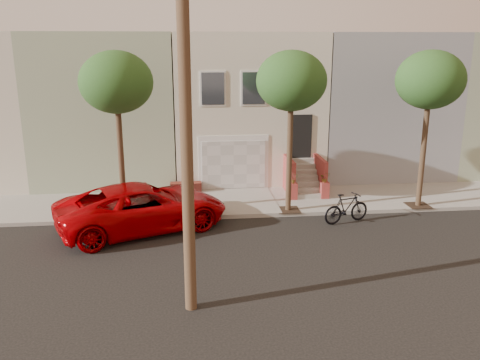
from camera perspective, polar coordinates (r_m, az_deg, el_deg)
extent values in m
plane|color=black|center=(16.64, 4.76, -8.34)|extent=(90.00, 90.00, 0.00)
cube|color=gray|center=(21.55, 2.12, -2.48)|extent=(40.00, 3.70, 0.15)
cube|color=beige|center=(26.49, 0.38, 8.81)|extent=(7.00, 8.00, 7.00)
cube|color=#91A182|center=(26.60, -14.50, 8.36)|extent=(6.50, 8.00, 7.00)
cube|color=gray|center=(28.08, 14.47, 8.71)|extent=(6.50, 8.00, 7.00)
cube|color=silver|center=(22.88, -0.75, 2.04)|extent=(3.20, 0.12, 2.50)
cube|color=silver|center=(22.85, -0.73, 1.76)|extent=(2.90, 0.06, 2.20)
cube|color=gray|center=(21.42, -0.26, -2.34)|extent=(3.20, 3.70, 0.02)
cube|color=maroon|center=(22.74, -6.19, -0.82)|extent=(1.40, 0.45, 0.44)
cube|color=black|center=(23.09, 6.97, 4.96)|extent=(1.00, 0.06, 2.00)
cube|color=#3F4751|center=(22.23, -3.11, 10.38)|extent=(1.00, 0.06, 1.40)
cube|color=silver|center=(22.25, -3.12, 10.38)|extent=(1.15, 0.05, 1.55)
cube|color=#3F4751|center=(22.40, 1.57, 10.43)|extent=(1.00, 0.06, 1.40)
cube|color=silver|center=(22.42, 1.56, 10.44)|extent=(1.15, 0.05, 1.55)
cube|color=#3F4751|center=(22.71, 6.15, 10.42)|extent=(1.00, 0.06, 1.40)
cube|color=silver|center=(22.73, 6.14, 10.43)|extent=(1.15, 0.05, 1.55)
cube|color=gray|center=(21.94, 7.81, -1.81)|extent=(1.20, 0.28, 0.20)
cube|color=gray|center=(22.14, 7.66, -1.10)|extent=(1.20, 0.28, 0.20)
cube|color=gray|center=(22.35, 7.51, -0.41)|extent=(1.20, 0.28, 0.20)
cube|color=gray|center=(22.56, 7.36, 0.27)|extent=(1.20, 0.28, 0.20)
cube|color=gray|center=(22.77, 7.22, 0.94)|extent=(1.20, 0.28, 0.20)
cube|color=gray|center=(22.99, 7.08, 1.60)|extent=(1.20, 0.28, 0.20)
cube|color=gray|center=(23.20, 6.94, 2.24)|extent=(1.20, 0.28, 0.20)
cube|color=maroon|center=(22.38, 5.63, 0.47)|extent=(0.18, 1.96, 1.60)
cube|color=maroon|center=(22.70, 9.09, 0.57)|extent=(0.18, 1.96, 1.60)
cube|color=maroon|center=(21.67, 6.06, -1.27)|extent=(0.35, 0.35, 0.70)
imported|color=#204518|center=(21.52, 6.11, 0.20)|extent=(0.40, 0.35, 0.45)
cube|color=maroon|center=(22.01, 9.63, -1.15)|extent=(0.35, 0.35, 0.70)
imported|color=#204518|center=(21.85, 9.70, 0.30)|extent=(0.41, 0.35, 0.45)
cube|color=#2D2116|center=(20.10, -13.02, -3.97)|extent=(0.90, 0.90, 0.02)
cylinder|color=#3B271B|center=(19.52, -13.39, 1.85)|extent=(0.22, 0.22, 4.20)
ellipsoid|color=#204518|center=(19.07, -13.96, 10.79)|extent=(2.70, 2.57, 2.29)
cube|color=#2D2116|center=(20.34, 5.50, -3.40)|extent=(0.90, 0.90, 0.02)
cylinder|color=#3B271B|center=(19.76, 5.65, 2.36)|extent=(0.22, 0.22, 4.20)
ellipsoid|color=#204518|center=(19.31, 5.89, 11.21)|extent=(2.70, 2.57, 2.29)
cube|color=#2D2116|center=(22.08, 19.64, -2.73)|extent=(0.90, 0.90, 0.02)
cylinder|color=#3B271B|center=(21.55, 20.14, 2.57)|extent=(0.22, 0.22, 4.20)
ellipsoid|color=#204518|center=(21.14, 20.91, 10.66)|extent=(2.70, 2.57, 2.29)
cylinder|color=#473021|center=(11.87, -6.22, 7.16)|extent=(0.30, 0.30, 10.00)
imported|color=#AD0005|center=(18.69, -11.04, -3.04)|extent=(6.83, 4.99, 1.73)
imported|color=black|center=(19.53, 12.07, -3.15)|extent=(2.03, 1.12, 1.17)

